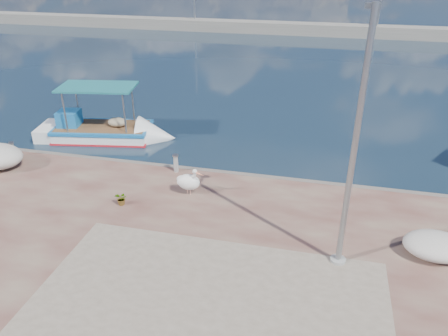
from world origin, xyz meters
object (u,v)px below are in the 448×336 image
boat_left (102,133)px  pelican (189,182)px  lamp_post (353,157)px  bollard_near (176,162)px

boat_left → pelican: (6.19, -5.15, 0.77)m
lamp_post → boat_left: bearing=145.8°
pelican → lamp_post: 6.54m
bollard_near → lamp_post: bearing=-33.9°
boat_left → bollard_near: 6.28m
pelican → boat_left: bearing=159.7°
boat_left → lamp_post: (11.48, -7.81, 3.55)m
lamp_post → bollard_near: (-6.34, 4.26, -2.90)m
boat_left → pelican: boat_left is taller
pelican → lamp_post: bearing=-7.2°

